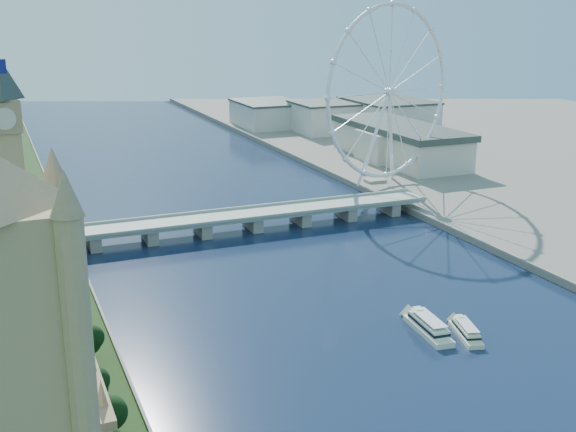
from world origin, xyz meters
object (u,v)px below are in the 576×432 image
london_eye (389,93)px  tour_boat_near (428,333)px  tour_boat_far (466,336)px  victoria_tower (16,384)px

london_eye → tour_boat_near: 246.85m
tour_boat_near → tour_boat_far: 14.40m
victoria_tower → tour_boat_far: size_ratio=4.26×
tour_boat_near → london_eye: bearing=69.7°
london_eye → tour_boat_far: size_ratio=4.73×
london_eye → victoria_tower: bearing=-130.4°
victoria_tower → tour_boat_far: (162.73, 78.50, -54.49)m
tour_boat_near → tour_boat_far: (11.86, -8.18, 0.00)m
tour_boat_near → tour_boat_far: tour_boat_near is taller
london_eye → tour_boat_near: size_ratio=3.87×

